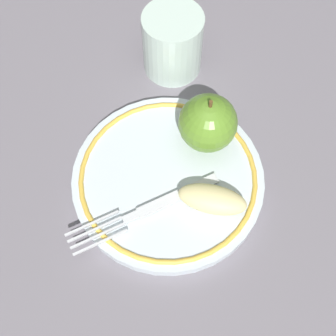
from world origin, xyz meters
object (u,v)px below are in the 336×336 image
at_px(drinking_glass, 173,43).
at_px(fork, 150,208).
at_px(plate, 168,179).
at_px(apple_slice_front, 212,199).
at_px(apple_red_whole, 208,123).

bearing_deg(drinking_glass, fork, 11.50).
bearing_deg(plate, drinking_glass, -163.48).
bearing_deg(drinking_glass, apple_slice_front, 29.95).
relative_size(plate, apple_red_whole, 2.93).
bearing_deg(apple_red_whole, plate, -23.67).
xyz_separation_m(apple_slice_front, fork, (0.03, -0.06, -0.01)).
distance_m(plate, apple_red_whole, 0.08).
bearing_deg(fork, plate, -142.87).
height_order(apple_red_whole, drinking_glass, apple_red_whole).
bearing_deg(fork, drinking_glass, -123.20).
relative_size(apple_red_whole, drinking_glass, 0.89).
relative_size(plate, drinking_glass, 2.60).
relative_size(fork, drinking_glass, 1.65).
bearing_deg(plate, apple_red_whole, 156.33).
height_order(apple_slice_front, fork, apple_slice_front).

